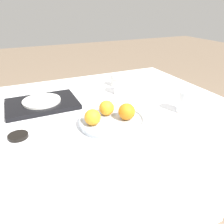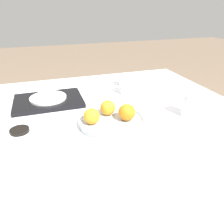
# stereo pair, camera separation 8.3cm
# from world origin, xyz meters

# --- Properties ---
(ground_plane) EXTENTS (12.00, 12.00, 0.00)m
(ground_plane) POSITION_xyz_m (0.00, 0.00, 0.00)
(ground_plane) COLOR #7A6651
(table) EXTENTS (1.26, 0.81, 0.70)m
(table) POSITION_xyz_m (0.00, 0.00, 0.35)
(table) COLOR white
(table) RESTS_ON ground_plane
(fruit_platter) EXTENTS (0.26, 0.26, 0.03)m
(fruit_platter) POSITION_xyz_m (0.01, -0.23, 0.71)
(fruit_platter) COLOR #B2BCC6
(fruit_platter) RESTS_ON table
(orange_0) EXTENTS (0.07, 0.07, 0.07)m
(orange_0) POSITION_xyz_m (0.07, -0.25, 0.75)
(orange_0) COLOR orange
(orange_0) RESTS_ON fruit_platter
(orange_1) EXTENTS (0.06, 0.06, 0.06)m
(orange_1) POSITION_xyz_m (0.01, -0.18, 0.75)
(orange_1) COLOR orange
(orange_1) RESTS_ON fruit_platter
(orange_2) EXTENTS (0.06, 0.06, 0.06)m
(orange_2) POSITION_xyz_m (-0.07, -0.24, 0.75)
(orange_2) COLOR orange
(orange_2) RESTS_ON fruit_platter
(water_glass) EXTENTS (0.06, 0.06, 0.10)m
(water_glass) POSITION_xyz_m (0.34, -0.27, 0.75)
(water_glass) COLOR silver
(water_glass) RESTS_ON table
(serving_tray) EXTENTS (0.31, 0.22, 0.02)m
(serving_tray) POSITION_xyz_m (-0.21, 0.05, 0.71)
(serving_tray) COLOR black
(serving_tray) RESTS_ON table
(side_plate) EXTENTS (0.17, 0.17, 0.01)m
(side_plate) POSITION_xyz_m (-0.21, 0.05, 0.73)
(side_plate) COLOR silver
(side_plate) RESTS_ON serving_tray
(cup_0) EXTENTS (0.08, 0.08, 0.08)m
(cup_0) POSITION_xyz_m (0.19, 0.04, 0.74)
(cup_0) COLOR white
(cup_0) RESTS_ON table
(cup_1) EXTENTS (0.07, 0.07, 0.07)m
(cup_1) POSITION_xyz_m (0.22, 0.16, 0.73)
(cup_1) COLOR white
(cup_1) RESTS_ON table
(soy_dish) EXTENTS (0.07, 0.07, 0.01)m
(soy_dish) POSITION_xyz_m (-0.33, -0.19, 0.71)
(soy_dish) COLOR black
(soy_dish) RESTS_ON table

